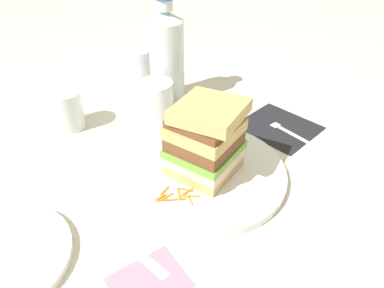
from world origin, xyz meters
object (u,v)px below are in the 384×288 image
Objects in this scene: juice_glass at (157,102)px; knife at (122,239)px; main_plate at (204,172)px; napkin_dark at (279,127)px; water_bottle at (167,56)px; empty_tumbler_0 at (67,110)px; fork at (287,130)px; napkin_pink at (149,282)px; sandwich at (205,139)px; empty_tumbler_1 at (139,69)px.

knife is at bearing -139.56° from juice_glass.
napkin_dark is at bearing -2.20° from main_plate.
water_bottle is 2.95× the size of empty_tumbler_0.
fork is at bearing -47.64° from empty_tumbler_0.
juice_glass is 1.02× the size of empty_tumbler_0.
napkin_dark is 0.44m from napkin_pink.
main_plate is 0.23m from napkin_dark.
napkin_dark is 1.80× the size of empty_tumbler_0.
empty_tumbler_0 is at bearing 73.64° from napkin_pink.
sandwich is 0.33m from empty_tumbler_0.
main_plate is 1.46× the size of knife.
napkin_pink is at bearing -171.50° from fork.
sandwich is at bearing 3.66° from knife.
juice_glass is (0.26, 0.22, 0.04)m from knife.
juice_glass is at bearing 40.44° from knife.
sandwich is 0.55× the size of water_bottle.
sandwich is 0.30m from water_bottle.
fork is (-0.00, -0.02, 0.00)m from napkin_dark.
main_plate is 1.76× the size of fork.
water_bottle is at bearing -85.50° from empty_tumbler_1.
juice_glass is 0.35× the size of water_bottle.
fork is at bearing -95.70° from napkin_dark.
empty_tumbler_1 is at bearing 65.51° from juice_glass.
empty_tumbler_0 is (-0.16, 0.10, 0.00)m from juice_glass.
napkin_pink is at bearing -135.23° from water_bottle.
knife is 0.44m from water_bottle.
napkin_pink is (-0.21, -0.10, -0.01)m from main_plate.
water_bottle is at bearing 60.23° from main_plate.
main_plate is 0.22m from juice_glass.
napkin_dark is 0.27m from juice_glass.
main_plate is 3.47× the size of juice_glass.
sandwich reaches higher than napkin_pink.
napkin_dark is 1.54× the size of empty_tumbler_1.
main_plate is 1.20× the size of water_bottle.
sandwich is at bearing -119.57° from water_bottle.
juice_glass is 0.89× the size of napkin_pink.
fork reaches higher than knife.
water_bottle is at bearing 31.07° from juice_glass.
empty_tumbler_1 is 0.57m from napkin_pink.
fork is at bearing 8.50° from napkin_pink.
empty_tumbler_1 is at bearing 69.00° from sandwich.
empty_tumbler_1 is (-0.09, 0.39, 0.04)m from fork.
napkin_pink is at bearing -101.40° from knife.
empty_tumbler_1 is at bearing 48.38° from knife.
empty_tumbler_0 is at bearing 147.39° from juice_glass.
knife is 2.11× the size of napkin_pink.
knife is at bearing -141.45° from water_bottle.
water_bottle reaches higher than empty_tumbler_0.
water_bottle reaches higher than napkin_dark.
main_plate is 0.33m from empty_tumbler_0.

